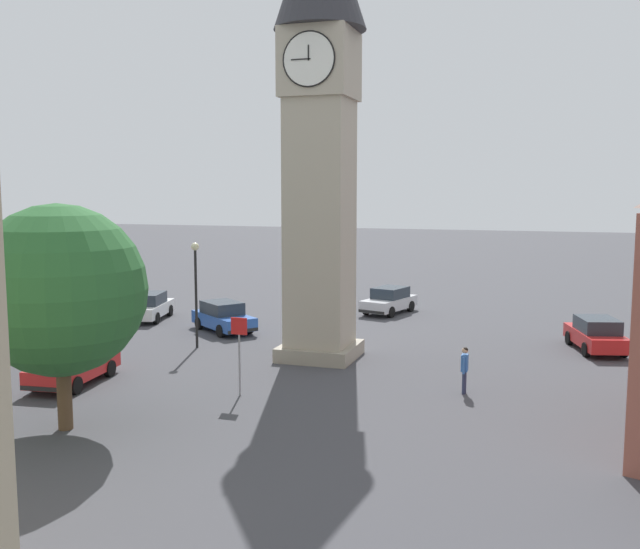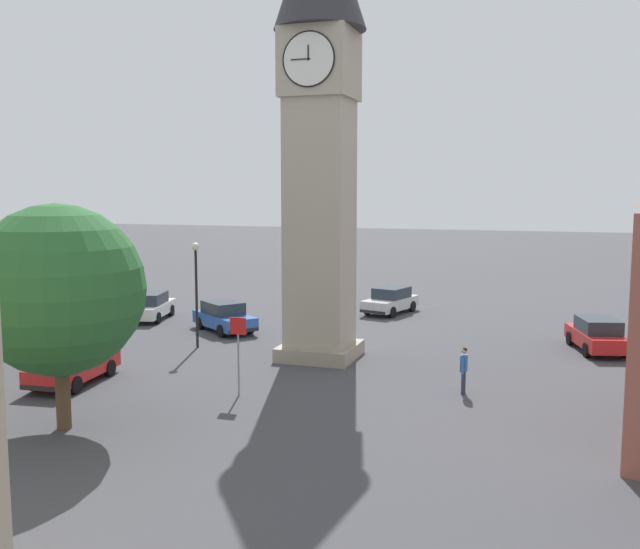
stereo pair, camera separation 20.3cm
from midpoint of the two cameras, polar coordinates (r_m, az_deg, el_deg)
The scene contains 11 objects.
ground_plane at distance 30.93m, azimuth 0.19°, elevation -6.70°, with size 200.00×200.00×0.00m, color #424247.
clock_tower at distance 30.36m, azimuth 0.20°, elevation 14.88°, with size 3.83×3.83×19.68m.
car_blue_kerb at distance 28.34m, azimuth -18.98°, elevation -6.76°, with size 2.14×4.28×1.53m.
car_silver_kerb at distance 40.74m, azimuth -13.35°, elevation -2.49°, with size 2.58×4.40×1.53m.
car_red_corner at distance 36.72m, azimuth -7.55°, elevation -3.38°, with size 4.31×3.84×1.53m.
car_white_side at distance 34.32m, azimuth 21.53°, elevation -4.52°, with size 2.71×4.43×1.53m.
car_black_far at distance 41.87m, azimuth 5.83°, elevation -2.09°, with size 2.78×4.44×1.53m.
pedestrian at distance 25.92m, azimuth 11.71°, elevation -7.23°, with size 0.23×0.56×1.69m.
tree at distance 22.50m, azimuth -20.04°, elevation -1.18°, with size 5.15×5.15×6.86m.
lamp_post at distance 32.77m, azimuth -9.75°, elevation -0.23°, with size 0.36×0.36×4.85m.
road_sign at distance 25.13m, azimuth -6.36°, elevation -5.48°, with size 0.60×0.07×2.80m.
Camera 2 is at (-9.44, 28.55, 7.26)m, focal length 39.81 mm.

